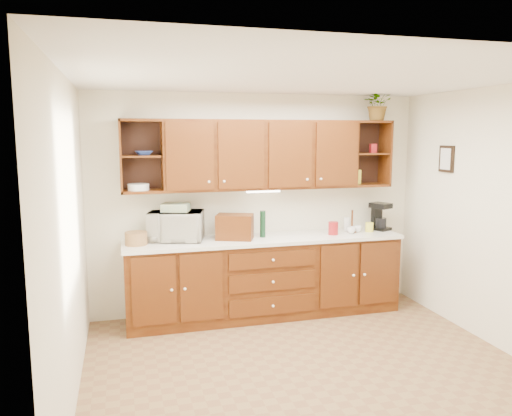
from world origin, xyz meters
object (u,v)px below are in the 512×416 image
coffee_maker (379,217)px  potted_plant (378,104)px  bread_box (235,227)px  microwave (176,226)px

coffee_maker → potted_plant: bearing=150.5°
bread_box → coffee_maker: bearing=24.7°
coffee_maker → bread_box: bearing=159.4°
bread_box → potted_plant: 2.29m
microwave → coffee_maker: 2.53m
microwave → bread_box: bearing=4.6°
microwave → bread_box: microwave is taller
potted_plant → microwave: bearing=179.6°
microwave → coffee_maker: coffee_maker is taller
coffee_maker → potted_plant: potted_plant is taller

